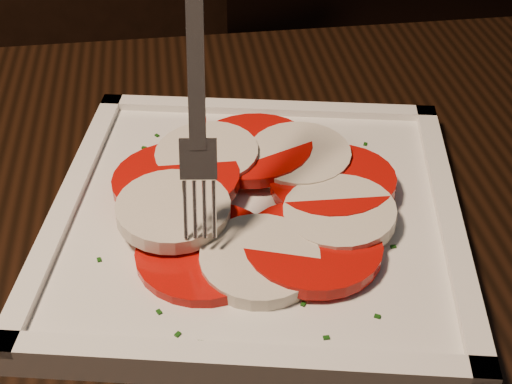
% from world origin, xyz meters
% --- Properties ---
extents(chair, '(0.55, 0.55, 0.93)m').
position_xyz_m(chair, '(-0.32, 0.97, 0.53)').
color(chair, black).
rests_on(chair, ground).
extents(plate, '(0.32, 0.32, 0.01)m').
position_xyz_m(plate, '(-0.21, 0.25, 0.76)').
color(plate, white).
rests_on(plate, table).
extents(caprese_salad, '(0.20, 0.23, 0.02)m').
position_xyz_m(caprese_salad, '(-0.21, 0.25, 0.77)').
color(caprese_salad, '#BB0604').
rests_on(caprese_salad, plate).
extents(fork, '(0.04, 0.08, 0.18)m').
position_xyz_m(fork, '(-0.25, 0.24, 0.88)').
color(fork, white).
rests_on(fork, caprese_salad).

